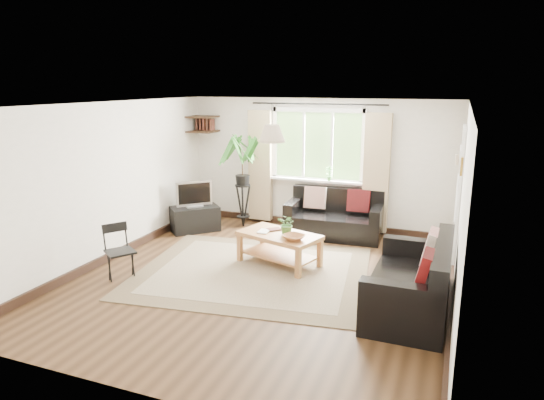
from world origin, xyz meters
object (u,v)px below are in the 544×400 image
at_px(sofa_right, 410,277).
at_px(coffee_table, 279,249).
at_px(sofa_back, 334,215).
at_px(tv_stand, 195,219).
at_px(palm_stand, 243,181).
at_px(folding_chair, 120,253).

distance_m(sofa_right, coffee_table, 2.15).
xyz_separation_m(sofa_back, tv_stand, (-2.47, -0.60, -0.16)).
height_order(sofa_back, palm_stand, palm_stand).
xyz_separation_m(sofa_right, coffee_table, (-1.97, 0.84, -0.17)).
bearing_deg(palm_stand, sofa_right, -36.78).
xyz_separation_m(tv_stand, palm_stand, (0.71, 0.58, 0.65)).
relative_size(palm_stand, folding_chair, 2.29).
bearing_deg(sofa_back, sofa_right, -60.84).
bearing_deg(tv_stand, palm_stand, -5.30).
distance_m(coffee_table, palm_stand, 2.20).
xyz_separation_m(sofa_right, folding_chair, (-3.83, -0.47, -0.03)).
distance_m(sofa_right, tv_stand, 4.44).
bearing_deg(coffee_table, palm_stand, 129.28).
bearing_deg(sofa_right, sofa_back, -147.55).
distance_m(sofa_back, folding_chair, 3.74).
height_order(coffee_table, folding_chair, folding_chair).
height_order(sofa_back, tv_stand, sofa_back).
xyz_separation_m(coffee_table, folding_chair, (-1.86, -1.31, 0.14)).
xyz_separation_m(tv_stand, folding_chair, (0.18, -2.35, 0.15)).
height_order(tv_stand, palm_stand, palm_stand).
bearing_deg(palm_stand, tv_stand, -140.61).
bearing_deg(folding_chair, sofa_back, -3.47).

